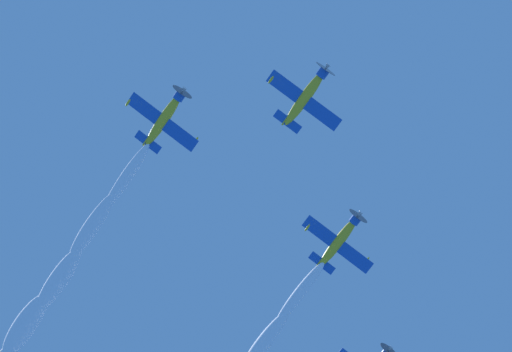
{
  "coord_description": "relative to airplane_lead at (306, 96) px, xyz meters",
  "views": [
    {
      "loc": [
        19.05,
        -7.56,
        2.01
      ],
      "look_at": [
        -5.11,
        1.8,
        87.02
      ],
      "focal_mm": 63.11,
      "sensor_mm": 36.0,
      "label": 1
    }
  ],
  "objects": [
    {
      "name": "smoke_trail_right_wingman",
      "position": [
        -36.73,
        -18.61,
        1.83
      ],
      "size": [
        40.7,
        11.6,
        3.34
      ],
      "color": "white"
    },
    {
      "name": "airplane_left_wingman",
      "position": [
        -12.75,
        8.91,
        1.1
      ],
      "size": [
        7.34,
        7.97,
        2.73
      ],
      "color": "gold"
    },
    {
      "name": "airplane_right_wingman",
      "position": [
        -7.46,
        -11.88,
        2.27
      ],
      "size": [
        7.34,
        7.96,
        2.73
      ],
      "color": "gold"
    },
    {
      "name": "airplane_lead",
      "position": [
        0.0,
        0.0,
        0.0
      ],
      "size": [
        7.34,
        7.97,
        2.73
      ],
      "color": "gold"
    }
  ]
}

